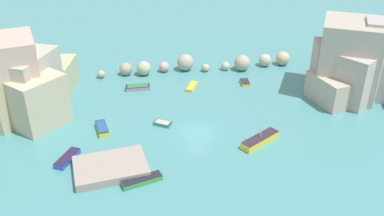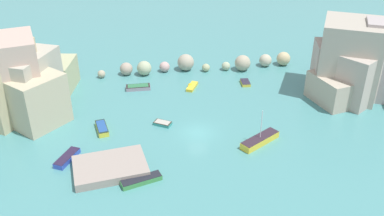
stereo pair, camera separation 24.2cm
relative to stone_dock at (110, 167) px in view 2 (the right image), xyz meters
name	(u,v)px [view 2 (the right image)]	position (x,y,z in m)	size (l,w,h in m)	color
cove_water	(198,133)	(11.08, 6.35, -0.49)	(160.00, 160.00, 0.00)	teal
cliff_headland_left	(2,84)	(-14.18, 15.61, 4.02)	(25.14, 21.43, 11.25)	#BAA296
cliff_headland_right	(357,66)	(36.18, 13.71, 4.04)	(18.30, 16.50, 11.64)	#B6A895
rock_breakwater	(206,64)	(15.71, 25.72, 0.69)	(32.98, 4.33, 2.79)	#AAA188
stone_dock	(110,167)	(0.00, 0.00, 0.00)	(8.04, 5.63, 0.98)	gray
channel_buoy	(190,85)	(12.11, 19.79, -0.18)	(0.61, 0.61, 0.61)	gold
moored_boat_0	(260,140)	(18.29, 2.77, -0.03)	(5.60, 4.27, 4.63)	yellow
moored_boat_1	(67,158)	(-5.02, 2.80, -0.16)	(2.88, 3.99, 0.65)	blue
moored_boat_2	(102,128)	(-1.17, 8.80, -0.11)	(1.91, 3.72, 0.72)	yellow
moored_boat_3	(138,87)	(4.05, 20.26, -0.16)	(3.73, 1.49, 0.63)	gray
moored_boat_4	(141,180)	(3.34, -2.64, -0.18)	(4.62, 2.43, 0.62)	#418E49
moored_boat_5	(245,83)	(20.97, 19.41, -0.24)	(1.45, 2.40, 0.50)	gold
moored_boat_6	(192,87)	(12.39, 19.42, -0.27)	(2.33, 3.30, 0.43)	yellow
moored_boat_7	(163,123)	(6.77, 9.02, -0.25)	(2.62, 2.27, 0.45)	teal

